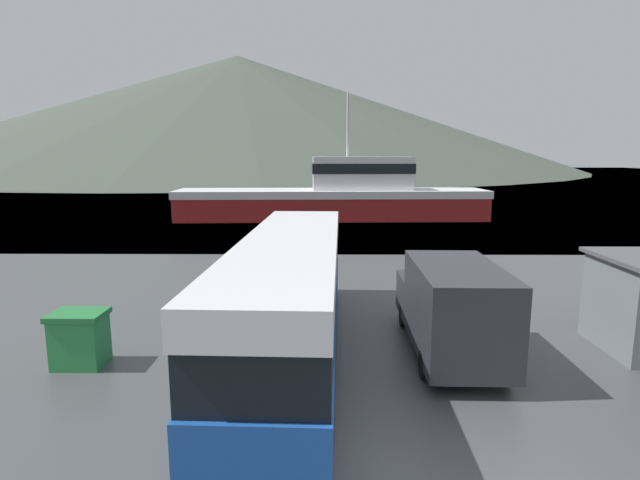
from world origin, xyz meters
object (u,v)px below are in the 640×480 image
Objects in this scene: fishing_boat at (338,196)px; storage_bin at (80,338)px; tour_bus at (291,289)px; delivery_van at (451,306)px.

fishing_boat reaches higher than storage_bin.
tour_bus is 5.63m from storage_bin.
delivery_van is 4.24× the size of storage_bin.
storage_bin is at bearing -168.41° from tour_bus.
tour_bus reaches higher than delivery_van.
storage_bin is (-9.82, -0.88, -0.64)m from delivery_van.
delivery_van is at bearing 5.13° from storage_bin.
fishing_boat reaches higher than delivery_van.
fishing_boat is at bearing 76.13° from storage_bin.
tour_bus is at bearing 9.81° from storage_bin.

